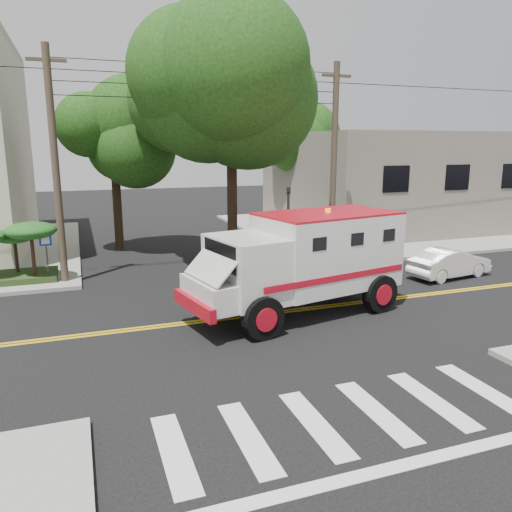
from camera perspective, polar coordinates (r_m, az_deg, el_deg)
name	(u,v)px	position (r m, az deg, el deg)	size (l,w,h in m)	color
ground	(248,316)	(16.23, -0.95, -6.86)	(100.00, 100.00, 0.00)	black
sidewalk_ne	(375,227)	(33.92, 13.46, 3.19)	(17.00, 17.00, 0.15)	gray
building_right	(393,180)	(34.83, 15.36, 8.43)	(14.00, 12.00, 6.00)	slate
utility_pole_left	(56,169)	(20.52, -21.92, 9.17)	(0.28, 0.28, 9.00)	#382D23
utility_pole_right	(334,165)	(23.55, 8.86, 10.24)	(0.28, 0.28, 9.00)	#382D23
tree_main	(243,101)	(21.88, -1.47, 17.29)	(6.08, 5.70, 9.85)	black
tree_left	(120,138)	(26.38, -15.25, 12.86)	(4.48, 4.20, 7.70)	black
tree_right	(298,134)	(33.25, 4.86, 13.72)	(4.80, 4.50, 8.20)	black
traffic_signal	(288,218)	(22.13, 3.69, 4.30)	(0.15, 0.18, 3.60)	#3F3F42
accessibility_sign	(46,251)	(21.09, -22.84, 0.55)	(0.45, 0.10, 2.02)	#3F3F42
palm_planter	(12,244)	(21.60, -26.11, 1.27)	(3.52, 2.63, 2.36)	#1E3314
armored_truck	(304,258)	(16.15, 5.53, -0.17)	(7.52, 4.04, 3.25)	silver
parked_sedan	(450,263)	(22.23, 21.26, -0.74)	(1.29, 3.69, 1.22)	silver
pedestrian_a	(305,232)	(25.65, 5.64, 2.79)	(0.67, 0.44, 1.84)	gray
pedestrian_b	(315,229)	(27.11, 6.72, 3.13)	(0.82, 0.64, 1.69)	gray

